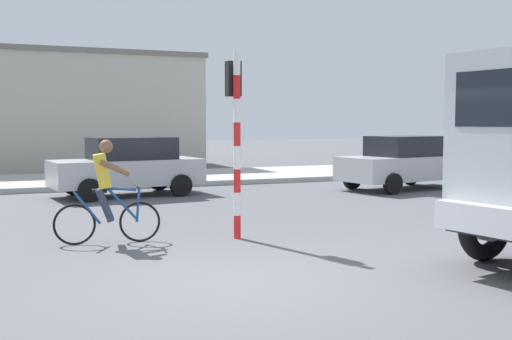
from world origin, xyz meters
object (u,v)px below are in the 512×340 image
cyclist (106,192)px  car_red_near (128,166)px  car_white_mid (404,162)px  traffic_light_pole (235,119)px

cyclist → car_red_near: bearing=76.5°
car_white_mid → traffic_light_pole: bearing=-143.9°
cyclist → car_red_near: cyclist is taller
car_red_near → traffic_light_pole: bearing=-85.1°
traffic_light_pole → car_red_near: size_ratio=0.76×
cyclist → traffic_light_pole: traffic_light_pole is taller
cyclist → traffic_light_pole: size_ratio=0.54×
cyclist → car_red_near: (1.57, 6.56, -0.05)m
car_red_near → car_white_mid: same height
cyclist → traffic_light_pole: 2.49m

